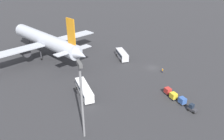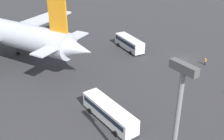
% 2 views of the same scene
% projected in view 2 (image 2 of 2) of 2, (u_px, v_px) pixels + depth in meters
% --- Properties ---
extents(ground_plane, '(600.00, 600.00, 0.00)m').
position_uv_depth(ground_plane, '(184.00, 59.00, 69.10)').
color(ground_plane, '#2D2D30').
extents(shuttle_bus_near, '(10.40, 4.13, 3.25)m').
position_uv_depth(shuttle_bus_near, '(129.00, 43.00, 73.55)').
color(shuttle_bus_near, silver).
rests_on(shuttle_bus_near, ground).
extents(shuttle_bus_far, '(12.11, 3.31, 3.13)m').
position_uv_depth(shuttle_bus_far, '(109.00, 112.00, 46.15)').
color(shuttle_bus_far, white).
rests_on(shuttle_bus_far, ground).
extents(worker_person, '(0.38, 0.38, 1.74)m').
position_uv_depth(worker_person, '(205.00, 62.00, 65.71)').
color(worker_person, '#1E1E2D').
rests_on(worker_person, ground).
extents(light_pole, '(2.80, 0.70, 18.84)m').
position_uv_depth(light_pole, '(175.00, 133.00, 26.82)').
color(light_pole, slate).
rests_on(light_pole, ground).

